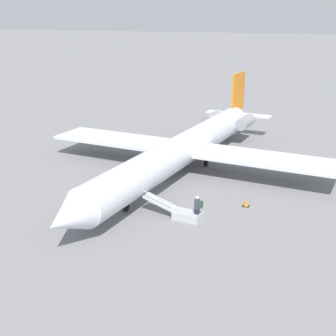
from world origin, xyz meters
The scene contains 5 objects.
ground_plane centered at (0.00, 0.00, 0.00)m, with size 600.00×600.00×0.00m, color slate.
airplane_main centered at (-0.97, 0.09, 2.02)m, with size 33.28×25.54×6.76m.
boarding_stairs centered at (8.42, 3.06, 0.37)m, with size 1.37×4.09×1.69m.
passenger centered at (8.54, 4.16, 1.00)m, with size 0.36×0.55×1.74m.
traffic_cone_near_stairs centered at (4.97, 6.56, 0.23)m, with size 0.46×0.46×0.50m.
Camera 1 is at (34.79, 12.27, 12.67)m, focal length 50.00 mm.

